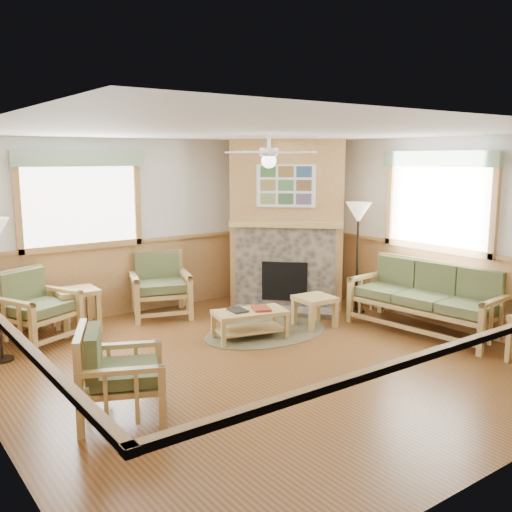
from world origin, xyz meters
TOP-DOWN VIEW (x-y plane):
  - floor at (0.00, 0.00)m, footprint 6.00×6.00m
  - ceiling at (0.00, 0.00)m, footprint 6.00×6.00m
  - wall_back at (0.00, 3.00)m, footprint 6.00×0.02m
  - wall_front at (0.00, -3.00)m, footprint 6.00×0.02m
  - wall_right at (3.00, 0.00)m, footprint 0.02×6.00m
  - wainscot at (0.00, 0.00)m, footprint 6.00×6.00m
  - fireplace at (2.05, 2.05)m, footprint 3.11×3.11m
  - window_back at (-1.10, 2.96)m, footprint 1.90×0.16m
  - window_right at (2.96, -0.20)m, footprint 0.16×1.90m
  - ceiling_fan at (0.30, 0.30)m, footprint 1.59×1.59m
  - sofa at (2.55, -0.37)m, footprint 2.17×1.09m
  - armchair_back_left at (-1.96, 2.36)m, footprint 1.12×1.12m
  - armchair_back_right at (-0.08, 2.55)m, footprint 1.08×1.08m
  - armchair_left at (-1.94, -0.39)m, footprint 1.03×1.03m
  - coffee_table at (0.39, 0.83)m, footprint 1.06×0.70m
  - end_table_chairs at (-1.38, 2.50)m, footprint 0.57×0.55m
  - footstool at (1.48, 0.74)m, footprint 0.55×0.55m
  - braided_rug at (0.72, 0.90)m, footprint 2.00×2.00m
  - floor_lamp_right at (2.54, 0.95)m, footprint 0.48×0.48m
  - book_red at (0.54, 0.78)m, footprint 0.32×0.36m
  - book_dark at (0.24, 0.90)m, footprint 0.23×0.29m

SIDE VIEW (x-z plane):
  - floor at x=0.00m, z-range -0.01..0.00m
  - braided_rug at x=0.72m, z-range 0.00..0.01m
  - coffee_table at x=0.39m, z-range 0.00..0.39m
  - footstool at x=1.48m, z-range 0.00..0.44m
  - end_table_chairs at x=-1.38m, z-range 0.00..0.61m
  - book_dark at x=0.24m, z-range 0.40..0.43m
  - book_red at x=0.54m, z-range 0.40..0.43m
  - armchair_left at x=-1.94m, z-range 0.00..0.87m
  - armchair_back_left at x=-1.96m, z-range 0.00..0.95m
  - sofa at x=2.55m, z-range 0.00..0.96m
  - armchair_back_right at x=-0.08m, z-range 0.00..0.96m
  - wainscot at x=0.00m, z-range 0.00..1.10m
  - floor_lamp_right at x=2.54m, z-range 0.00..1.74m
  - wall_back at x=0.00m, z-range 0.00..2.70m
  - wall_front at x=0.00m, z-range 0.00..2.70m
  - wall_right at x=3.00m, z-range 0.00..2.70m
  - fireplace at x=2.05m, z-range 0.00..2.70m
  - window_back at x=-1.10m, z-range 1.78..3.28m
  - window_right at x=2.96m, z-range 1.78..3.28m
  - ceiling_fan at x=0.30m, z-range 2.48..2.84m
  - ceiling at x=0.00m, z-range 2.70..2.71m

